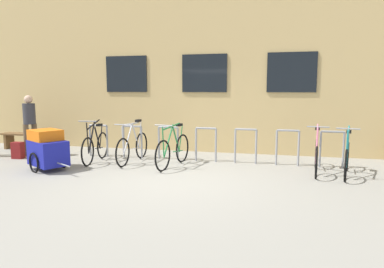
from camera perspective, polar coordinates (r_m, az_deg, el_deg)
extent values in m
plane|color=gray|center=(6.97, -3.15, -7.70)|extent=(42.00, 42.00, 0.00)
cube|color=tan|center=(12.62, 4.64, 12.03)|extent=(28.00, 5.57, 5.65)
cube|color=black|center=(10.56, -10.98, 9.86)|extent=(1.30, 0.04, 1.07)
cube|color=black|center=(9.83, 2.09, 10.18)|extent=(1.30, 0.04, 1.07)
cube|color=black|center=(9.65, 16.42, 9.93)|extent=(1.30, 0.04, 1.07)
cylinder|color=gray|center=(9.77, -16.75, -1.06)|extent=(0.05, 0.05, 0.85)
cylinder|color=gray|center=(9.52, -14.08, -1.18)|extent=(0.05, 0.05, 0.85)
cylinder|color=gray|center=(9.59, -15.52, 1.40)|extent=(0.51, 0.05, 0.05)
cylinder|color=gray|center=(9.31, -11.41, -1.29)|extent=(0.05, 0.05, 0.85)
cylinder|color=gray|center=(9.11, -8.48, -1.42)|extent=(0.05, 0.05, 0.85)
cylinder|color=gray|center=(9.15, -10.02, 1.28)|extent=(0.51, 0.05, 0.05)
cylinder|color=gray|center=(8.94, -5.58, -1.54)|extent=(0.05, 0.05, 0.85)
cylinder|color=gray|center=(8.79, -2.41, -1.67)|extent=(0.05, 0.05, 0.85)
cylinder|color=gray|center=(8.80, -4.03, 1.14)|extent=(0.51, 0.05, 0.05)
cylinder|color=gray|center=(8.67, 0.69, -1.79)|extent=(0.05, 0.05, 0.85)
cylinder|color=gray|center=(8.58, 4.04, -1.91)|extent=(0.05, 0.05, 0.85)
cylinder|color=gray|center=(8.56, 2.37, 0.97)|extent=(0.51, 0.05, 0.05)
cylinder|color=gray|center=(8.51, 7.28, -2.03)|extent=(0.05, 0.05, 0.85)
cylinder|color=gray|center=(8.47, 10.73, -2.14)|extent=(0.05, 0.05, 0.85)
cylinder|color=gray|center=(8.43, 9.06, 0.77)|extent=(0.51, 0.05, 0.05)
cylinder|color=gray|center=(8.47, 14.02, -2.24)|extent=(0.05, 0.05, 0.85)
cylinder|color=gray|center=(8.49, 17.49, -2.34)|extent=(0.05, 0.05, 0.85)
cylinder|color=gray|center=(8.42, 15.86, 0.57)|extent=(0.51, 0.05, 0.05)
cylinder|color=gray|center=(8.54, 20.75, -2.42)|extent=(0.05, 0.05, 0.85)
cylinder|color=gray|center=(8.62, 24.13, -2.50)|extent=(0.05, 0.05, 0.85)
cylinder|color=gray|center=(8.52, 22.59, 0.36)|extent=(0.51, 0.05, 0.05)
torus|color=black|center=(9.41, -14.80, -1.85)|extent=(0.12, 0.71, 0.71)
torus|color=black|center=(8.55, -17.14, -2.87)|extent=(0.12, 0.71, 0.71)
cylinder|color=black|center=(8.73, -16.53, -0.46)|extent=(0.09, 0.46, 0.77)
cylinder|color=black|center=(9.08, -15.61, -0.66)|extent=(0.07, 0.33, 0.61)
cylinder|color=black|center=(8.84, -16.22, 1.57)|extent=(0.12, 0.73, 0.20)
cylinder|color=black|center=(9.20, -15.34, -2.24)|extent=(0.08, 0.48, 0.07)
cylinder|color=black|center=(9.29, -15.06, -0.30)|extent=(0.05, 0.20, 0.55)
cylinder|color=black|center=(8.52, -17.17, -0.51)|extent=(0.04, 0.08, 0.71)
cube|color=black|center=(9.17, -15.33, 1.49)|extent=(0.12, 0.21, 0.06)
cylinder|color=gray|center=(8.50, -17.20, 2.06)|extent=(0.44, 0.08, 0.03)
torus|color=black|center=(8.53, 20.15, -3.11)|extent=(0.12, 0.69, 0.69)
torus|color=black|center=(7.50, 20.18, -4.52)|extent=(0.12, 0.69, 0.69)
cylinder|color=pink|center=(7.72, 20.29, -1.70)|extent=(0.09, 0.50, 0.78)
cylinder|color=pink|center=(8.13, 20.25, -1.68)|extent=(0.08, 0.38, 0.65)
cylinder|color=pink|center=(7.85, 20.38, 0.78)|extent=(0.13, 0.82, 0.16)
cylinder|color=pink|center=(8.27, 20.15, -3.59)|extent=(0.08, 0.52, 0.07)
cylinder|color=pink|center=(8.39, 20.25, -1.25)|extent=(0.05, 0.20, 0.59)
cylinder|color=pink|center=(7.46, 20.31, -1.82)|extent=(0.04, 0.08, 0.71)
cube|color=black|center=(8.26, 20.35, 0.88)|extent=(0.12, 0.21, 0.06)
cylinder|color=gray|center=(7.44, 20.44, 1.13)|extent=(0.44, 0.08, 0.03)
torus|color=black|center=(9.21, -8.48, -1.90)|extent=(0.07, 0.71, 0.71)
torus|color=black|center=(8.24, -11.58, -3.09)|extent=(0.07, 0.71, 0.71)
cylinder|color=#B7B7BC|center=(8.46, -10.71, -0.79)|extent=(0.06, 0.53, 0.70)
cylinder|color=#B7B7BC|center=(8.84, -9.48, -0.34)|extent=(0.05, 0.40, 0.72)
cylinder|color=#B7B7BC|center=(8.58, -10.23, 1.71)|extent=(0.07, 0.87, 0.06)
cylinder|color=#B7B7BC|center=(8.97, -9.19, -2.33)|extent=(0.05, 0.55, 0.07)
cylinder|color=#B7B7BC|center=(9.08, -8.75, 0.04)|extent=(0.03, 0.20, 0.66)
cylinder|color=#B7B7BC|center=(8.21, -11.56, -0.88)|extent=(0.03, 0.08, 0.64)
cube|color=black|center=(8.96, -9.03, 2.24)|extent=(0.11, 0.20, 0.06)
cylinder|color=gray|center=(8.19, -11.54, 1.54)|extent=(0.44, 0.04, 0.03)
torus|color=black|center=(8.51, 24.70, -3.43)|extent=(0.19, 0.66, 0.67)
torus|color=black|center=(7.47, 24.45, -4.86)|extent=(0.19, 0.66, 0.67)
cylinder|color=teal|center=(7.70, 24.66, -2.02)|extent=(0.15, 0.50, 0.78)
cylinder|color=teal|center=(8.12, 24.72, -2.10)|extent=(0.12, 0.38, 0.62)
cylinder|color=teal|center=(7.83, 24.82, 0.36)|extent=(0.22, 0.82, 0.19)
cylinder|color=teal|center=(8.25, 24.64, -3.92)|extent=(0.14, 0.52, 0.07)
cylinder|color=teal|center=(8.38, 24.79, -1.67)|extent=(0.07, 0.20, 0.56)
cylinder|color=teal|center=(7.43, 24.61, -2.15)|extent=(0.04, 0.08, 0.71)
cube|color=black|center=(8.25, 24.89, 0.36)|extent=(0.14, 0.22, 0.06)
cylinder|color=gray|center=(7.41, 24.78, 0.82)|extent=(0.43, 0.12, 0.03)
torus|color=black|center=(8.61, -1.63, -2.42)|extent=(0.16, 0.72, 0.72)
torus|color=black|center=(7.68, -4.93, -3.67)|extent=(0.16, 0.72, 0.72)
cylinder|color=#1E7238|center=(7.88, -3.97, -1.15)|extent=(0.12, 0.51, 0.73)
cylinder|color=#1E7238|center=(8.25, -2.66, -0.98)|extent=(0.10, 0.38, 0.66)
cylinder|color=#1E7238|center=(7.99, -3.42, 1.29)|extent=(0.18, 0.83, 0.10)
cylinder|color=#1E7238|center=(8.38, -2.38, -2.88)|extent=(0.11, 0.53, 0.08)
cylinder|color=#1E7238|center=(8.49, -1.89, -0.56)|extent=(0.06, 0.20, 0.60)
cylinder|color=#1E7238|center=(7.64, -4.87, -1.23)|extent=(0.04, 0.08, 0.66)
cube|color=black|center=(8.37, -2.16, 1.55)|extent=(0.13, 0.21, 0.06)
cylinder|color=gray|center=(7.62, -4.82, 1.46)|extent=(0.44, 0.10, 0.03)
cube|color=navy|center=(8.39, -23.05, -2.92)|extent=(1.08, 0.97, 0.56)
cube|color=orange|center=(8.41, -23.44, -0.15)|extent=(0.87, 0.83, 0.24)
torus|color=black|center=(8.56, -20.97, -3.87)|extent=(0.42, 0.26, 0.47)
torus|color=black|center=(8.30, -25.07, -4.43)|extent=(0.42, 0.26, 0.47)
cylinder|color=gray|center=(7.77, -20.79, -4.86)|extent=(0.49, 0.30, 0.03)
cube|color=brown|center=(11.54, -26.03, -0.02)|extent=(1.65, 0.40, 0.05)
cube|color=brown|center=(12.00, -28.40, -1.09)|extent=(0.08, 0.36, 0.44)
cube|color=brown|center=(11.17, -23.34, -1.37)|extent=(0.08, 0.36, 0.44)
cylinder|color=brown|center=(10.33, -24.91, -0.88)|extent=(0.14, 0.14, 0.89)
cylinder|color=brown|center=(10.26, -26.06, -1.00)|extent=(0.14, 0.14, 0.89)
cylinder|color=#333338|center=(10.22, -25.71, 3.09)|extent=(0.32, 0.32, 0.56)
sphere|color=#D1A889|center=(10.20, -25.84, 5.27)|extent=(0.22, 0.22, 0.22)
cube|color=maroon|center=(10.14, -27.24, -2.45)|extent=(0.29, 0.21, 0.44)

